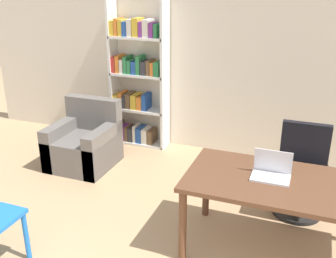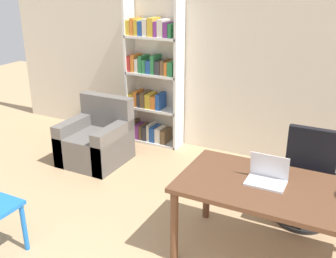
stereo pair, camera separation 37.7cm
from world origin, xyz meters
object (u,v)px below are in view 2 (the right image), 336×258
at_px(office_chair, 307,179).
at_px(laptop, 267,177).
at_px(armchair, 97,141).
at_px(desk, 283,198).
at_px(bookshelf, 152,81).

bearing_deg(office_chair, laptop, -107.14).
bearing_deg(armchair, laptop, -20.46).
xyz_separation_m(desk, armchair, (-2.65, 0.97, -0.36)).
bearing_deg(laptop, armchair, 159.54).
distance_m(laptop, bookshelf, 2.83).
distance_m(laptop, armchair, 2.70).
height_order(laptop, office_chair, laptop).
bearing_deg(bookshelf, laptop, -40.86).
distance_m(armchair, bookshelf, 1.19).
xyz_separation_m(armchair, bookshelf, (0.35, 0.92, 0.67)).
bearing_deg(laptop, bookshelf, 139.14).
relative_size(laptop, armchair, 0.38).
bearing_deg(armchair, desk, -20.15).
height_order(desk, armchair, armchair).
bearing_deg(armchair, bookshelf, 69.17).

